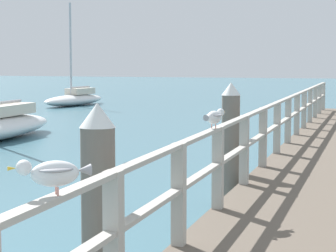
# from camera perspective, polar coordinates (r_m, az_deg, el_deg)

# --- Properties ---
(pier_railing) EXTENTS (0.12, 22.49, 0.97)m
(pier_railing) POSITION_cam_1_polar(r_m,az_deg,el_deg) (12.35, 9.50, 0.41)
(pier_railing) COLOR #B2ADA3
(pier_railing) RESTS_ON pier_deck
(dock_piling_near) EXTENTS (0.29, 0.29, 1.86)m
(dock_piling_near) POSITION_cam_1_polar(r_m,az_deg,el_deg) (5.38, -6.09, -7.78)
(dock_piling_near) COLOR #6B6056
(dock_piling_near) RESTS_ON ground_plane
(dock_piling_far) EXTENTS (0.29, 0.29, 1.86)m
(dock_piling_far) POSITION_cam_1_polar(r_m,az_deg,el_deg) (10.14, 5.48, -1.37)
(dock_piling_far) COLOR #6B6056
(dock_piling_far) RESTS_ON ground_plane
(seagull_foreground) EXTENTS (0.40, 0.33, 0.21)m
(seagull_foreground) POSITION_cam_1_polar(r_m,az_deg,el_deg) (3.79, -9.97, -3.98)
(seagull_foreground) COLOR white
(seagull_foreground) RESTS_ON pier_railing
(seagull_background) EXTENTS (0.22, 0.47, 0.21)m
(seagull_background) POSITION_cam_1_polar(r_m,az_deg,el_deg) (7.41, 4.07, 0.83)
(seagull_background) COLOR white
(seagull_background) RESTS_ON pier_railing
(boat_4) EXTENTS (2.00, 4.56, 4.91)m
(boat_4) POSITION_cam_1_polar(r_m,az_deg,el_deg) (32.01, -8.15, 2.39)
(boat_4) COLOR white
(boat_4) RESTS_ON ground_plane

